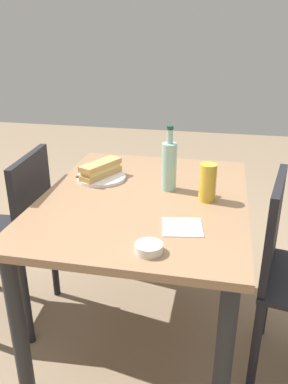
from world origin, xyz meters
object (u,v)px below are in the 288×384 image
object	(u,v)px
chair_far	(16,229)
baguette_sandwich_near	(101,169)
plate_near	(101,178)
water_bottle	(169,165)
dining_table	(144,220)
knife_near	(91,174)
olive_bowl	(149,248)
beer_glass	(208,182)

from	to	relation	value
chair_far	baguette_sandwich_near	size ratio (longest dim) A/B	3.82
plate_near	water_bottle	size ratio (longest dim) A/B	0.81
plate_near	dining_table	bearing A→B (deg)	-123.60
knife_near	olive_bowl	bearing A→B (deg)	-146.61
chair_far	plate_near	bearing A→B (deg)	-68.49
dining_table	beer_glass	bearing A→B (deg)	-86.38
baguette_sandwich_near	water_bottle	distance (m)	0.34
water_bottle	beer_glass	world-z (taller)	water_bottle
dining_table	plate_near	world-z (taller)	plate_near
dining_table	beer_glass	world-z (taller)	beer_glass
dining_table	chair_far	world-z (taller)	chair_far
plate_near	beer_glass	distance (m)	0.52
chair_far	knife_near	size ratio (longest dim) A/B	6.05
baguette_sandwich_near	olive_bowl	distance (m)	0.68
dining_table	baguette_sandwich_near	size ratio (longest dim) A/B	4.73
beer_glass	olive_bowl	size ratio (longest dim) A/B	1.73
water_bottle	olive_bowl	xyz separation A→B (m)	(-0.53, -0.01, -0.10)
knife_near	olive_bowl	size ratio (longest dim) A/B	1.60
knife_near	water_bottle	xyz separation A→B (m)	(-0.07, -0.38, 0.09)
chair_far	olive_bowl	size ratio (longest dim) A/B	9.69
beer_glass	baguette_sandwich_near	bearing A→B (deg)	74.12
water_bottle	olive_bowl	size ratio (longest dim) A/B	3.15
water_bottle	chair_far	bearing A→B (deg)	97.40
baguette_sandwich_near	water_bottle	bearing A→B (deg)	-100.32
olive_bowl	plate_near	bearing A→B (deg)	30.24
knife_near	baguette_sandwich_near	bearing A→B (deg)	-104.16
dining_table	plate_near	distance (m)	0.31
water_bottle	baguette_sandwich_near	bearing A→B (deg)	79.68
knife_near	beer_glass	world-z (taller)	beer_glass
baguette_sandwich_near	olive_bowl	world-z (taller)	baguette_sandwich_near
baguette_sandwich_near	knife_near	xyz separation A→B (m)	(0.01, 0.05, -0.03)
chair_far	olive_bowl	world-z (taller)	chair_far
baguette_sandwich_near	water_bottle	world-z (taller)	water_bottle
water_bottle	dining_table	bearing A→B (deg)	137.65
dining_table	baguette_sandwich_near	xyz separation A→B (m)	(0.16, 0.24, 0.16)
beer_glass	plate_near	bearing A→B (deg)	74.12
olive_bowl	dining_table	bearing A→B (deg)	13.69
plate_near	baguette_sandwich_near	distance (m)	0.04
baguette_sandwich_near	olive_bowl	xyz separation A→B (m)	(-0.58, -0.34, -0.03)
dining_table	chair_far	xyz separation A→B (m)	(0.01, 0.62, -0.12)
olive_bowl	beer_glass	bearing A→B (deg)	-19.20
chair_far	knife_near	bearing A→B (deg)	-63.50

